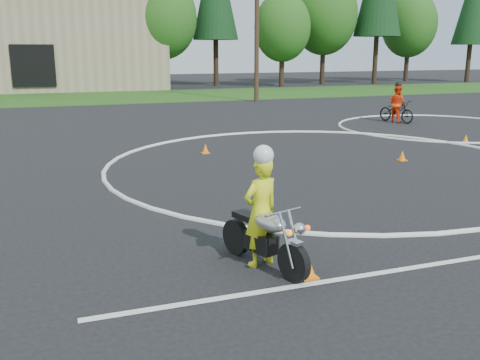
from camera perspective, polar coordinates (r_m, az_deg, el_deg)
name	(u,v)px	position (r m, az deg, el deg)	size (l,w,h in m)	color
ground	(384,190)	(12.73, 15.15, -1.04)	(120.00, 120.00, 0.00)	black
grass_strip	(158,96)	(37.89, -8.77, 8.86)	(120.00, 10.00, 0.02)	#1E4714
course_markings	(363,151)	(17.44, 12.99, 3.04)	(19.05, 19.05, 0.12)	silver
primary_motorcycle	(265,237)	(7.87, 2.69, -6.08)	(0.80, 1.81, 0.99)	black
rider_primary_grp	(261,208)	(7.85, 2.27, -3.02)	(0.70, 0.57, 1.83)	#D6E217
rider_second_grp	(397,108)	(24.80, 16.37, 7.37)	(1.08, 1.95, 1.77)	black
traffic_cones	(455,147)	(18.39, 22.00, 3.33)	(19.27, 11.59, 0.30)	orange
treeline	(304,9)	(49.89, 6.86, 17.66)	(38.20, 8.10, 14.52)	#382619
utility_poles	(257,14)	(33.42, 1.82, 17.27)	(41.60, 1.12, 10.00)	#473321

